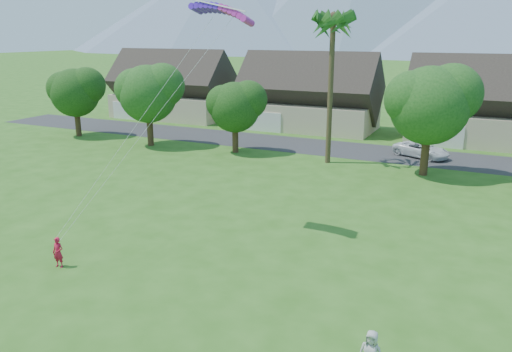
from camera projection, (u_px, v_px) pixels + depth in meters
The scene contains 8 objects.
ground at pixel (133, 350), 17.54m from camera, with size 500.00×500.00×0.00m, color #2D6019.
street at pixel (366, 152), 47.02m from camera, with size 90.00×7.00×0.01m, color #2D2D30.
kite_flyer at pixel (58, 252), 23.61m from camera, with size 0.54×0.36×1.49m, color red.
parked_car at pixel (421, 150), 44.76m from camera, with size 2.30×5.00×1.39m, color white.
houses_row at pixel (392, 104), 53.66m from camera, with size 72.75×8.19×8.86m.
tree_row at pixel (338, 107), 40.87m from camera, with size 62.27×6.67×8.45m.
fan_palm at pixel (333, 20), 39.83m from camera, with size 3.00×3.00×13.80m.
parafoil_kite at pixel (223, 9), 25.34m from camera, with size 3.47×1.09×0.50m.
Camera 1 is at (10.45, -11.82, 10.73)m, focal length 35.00 mm.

